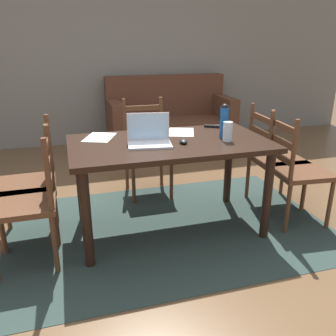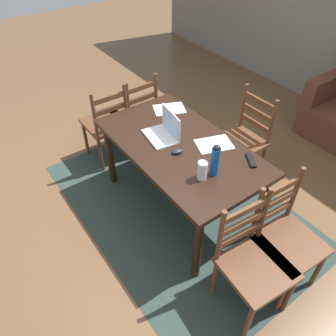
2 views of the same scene
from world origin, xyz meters
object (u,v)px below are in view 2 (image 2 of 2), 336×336
(chair_right_far, at_px, (285,239))
(laptop, at_px, (165,130))
(dining_table, at_px, (180,153))
(chair_left_near, at_px, (107,124))
(chair_right_near, at_px, (253,263))
(chair_far_head, at_px, (242,140))
(tv_remote, at_px, (251,160))
(chair_left_far, at_px, (135,114))
(computer_mouse, at_px, (177,151))
(drinking_glass, at_px, (202,170))
(water_bottle, at_px, (215,159))

(chair_right_far, relative_size, laptop, 2.72)
(dining_table, xyz_separation_m, chair_left_near, (-1.06, -0.17, -0.20))
(chair_right_near, height_order, chair_far_head, same)
(chair_right_near, xyz_separation_m, chair_far_head, (-1.06, 0.97, 0.00))
(chair_far_head, distance_m, tv_remote, 0.76)
(chair_left_near, height_order, chair_left_far, same)
(chair_right_far, xyz_separation_m, chair_far_head, (-1.06, 0.63, 0.00))
(computer_mouse, bearing_deg, chair_left_far, 177.63)
(chair_left_near, distance_m, tv_remote, 1.67)
(chair_left_far, distance_m, laptop, 0.98)
(laptop, relative_size, tv_remote, 2.05)
(chair_far_head, xyz_separation_m, tv_remote, (0.51, -0.48, 0.31))
(chair_right_far, distance_m, chair_left_far, 2.12)
(chair_right_near, xyz_separation_m, chair_left_far, (-2.12, 0.34, 0.00))
(chair_right_near, distance_m, laptop, 1.29)
(chair_left_near, bearing_deg, drinking_glass, 1.85)
(tv_remote, bearing_deg, drinking_glass, -158.38)
(laptop, distance_m, drinking_glass, 0.61)
(chair_right_near, relative_size, computer_mouse, 9.50)
(chair_right_near, relative_size, chair_left_far, 1.00)
(dining_table, bearing_deg, chair_right_near, -9.02)
(chair_left_near, relative_size, chair_far_head, 1.00)
(chair_right_far, height_order, chair_right_near, same)
(chair_right_near, distance_m, drinking_glass, 0.73)
(chair_right_near, height_order, water_bottle, water_bottle)
(chair_right_far, distance_m, computer_mouse, 1.06)
(chair_far_head, relative_size, computer_mouse, 9.50)
(dining_table, bearing_deg, chair_left_far, 170.73)
(dining_table, distance_m, chair_left_near, 1.09)
(drinking_glass, bearing_deg, chair_left_far, 168.74)
(chair_right_far, height_order, chair_left_far, same)
(computer_mouse, relative_size, tv_remote, 0.59)
(chair_left_near, height_order, computer_mouse, chair_left_near)
(chair_right_far, relative_size, chair_left_far, 1.00)
(drinking_glass, height_order, tv_remote, drinking_glass)
(dining_table, relative_size, chair_left_far, 1.62)
(chair_right_near, relative_size, chair_far_head, 1.00)
(chair_right_near, height_order, computer_mouse, chair_right_near)
(chair_far_head, bearing_deg, drinking_glass, -65.09)
(drinking_glass, bearing_deg, laptop, 171.51)
(dining_table, xyz_separation_m, chair_right_near, (1.06, -0.17, -0.20))
(chair_right_far, height_order, computer_mouse, chair_right_far)
(chair_left_near, xyz_separation_m, tv_remote, (1.57, 0.49, 0.31))
(dining_table, bearing_deg, tv_remote, 32.33)
(chair_right_near, xyz_separation_m, water_bottle, (-0.61, 0.15, 0.44))
(laptop, distance_m, computer_mouse, 0.26)
(laptop, distance_m, water_bottle, 0.62)
(chair_left_far, height_order, laptop, laptop)
(chair_far_head, bearing_deg, tv_remote, -43.30)
(dining_table, relative_size, chair_far_head, 1.62)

